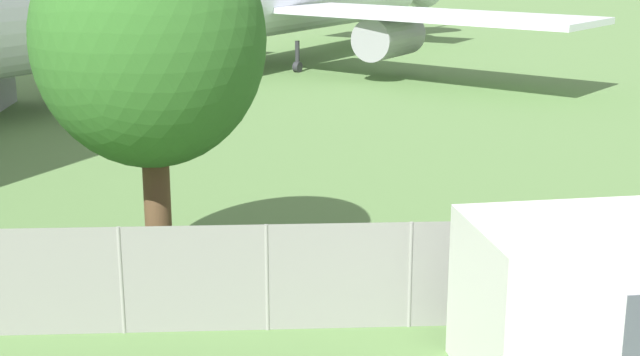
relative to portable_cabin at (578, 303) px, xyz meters
name	(u,v)px	position (x,y,z in m)	size (l,w,h in m)	color
perimeter_fence	(267,278)	(-4.84, 2.14, -0.31)	(56.07, 0.07, 1.98)	gray
portable_cabin	(578,303)	(0.00, 0.00, 0.00)	(3.63, 2.93, 2.60)	silver
tree_left_of_cabin	(150,42)	(-6.90, 3.73, 3.67)	(4.24, 4.24, 7.34)	brown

